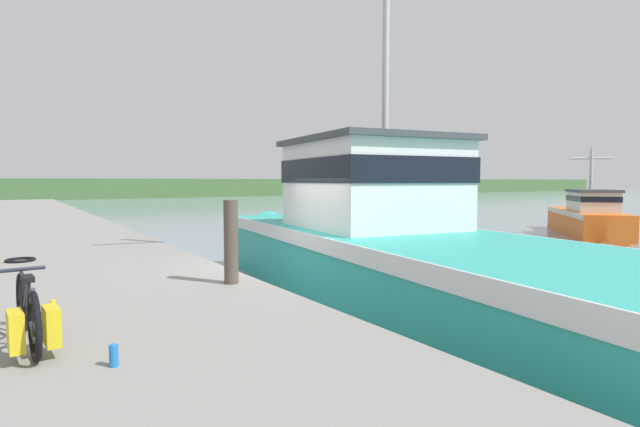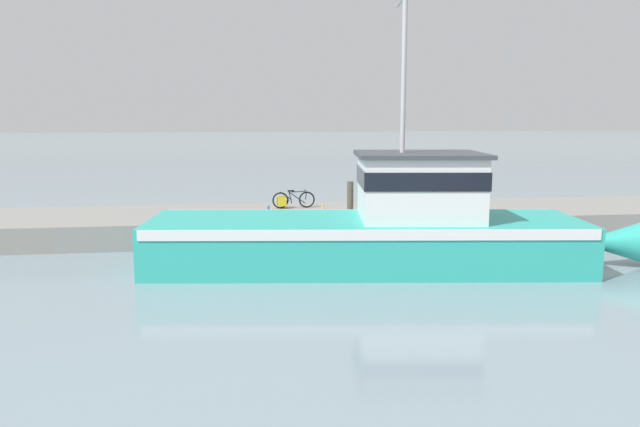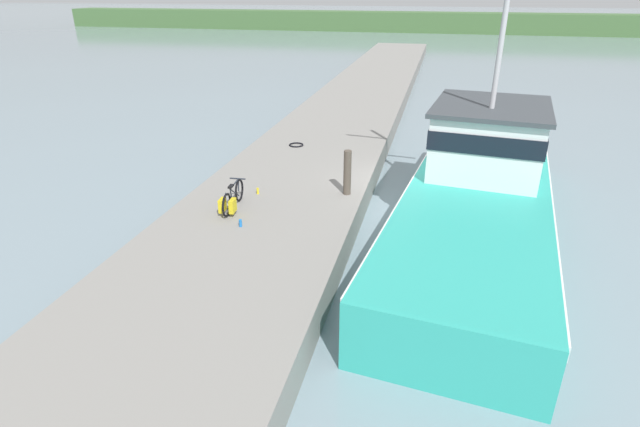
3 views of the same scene
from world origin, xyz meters
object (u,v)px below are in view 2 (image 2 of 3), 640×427
fishing_boat_main (387,227)px  mooring_post (350,200)px  water_bottle_on_curb (268,208)px  bicycle_touring (290,200)px  water_bottle_by_bike (323,206)px

fishing_boat_main → mooring_post: 3.70m
fishing_boat_main → water_bottle_on_curb: fishing_boat_main is taller
fishing_boat_main → bicycle_touring: fishing_boat_main is taller
bicycle_touring → mooring_post: mooring_post is taller
bicycle_touring → water_bottle_by_bike: bearing=73.8°
fishing_boat_main → water_bottle_on_curb: size_ratio=78.02×
mooring_post → water_bottle_on_curb: bearing=-128.7°
fishing_boat_main → mooring_post: fishing_boat_main is taller
mooring_post → water_bottle_by_bike: (-2.50, -0.61, -0.56)m
mooring_post → fishing_boat_main: bearing=6.2°
water_bottle_on_curb → water_bottle_by_bike: bearing=98.4°
fishing_boat_main → bicycle_touring: bearing=-153.4°
fishing_boat_main → water_bottle_on_curb: (-5.86, -3.13, -0.24)m
mooring_post → water_bottle_by_bike: 2.63m
fishing_boat_main → bicycle_touring: 6.83m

